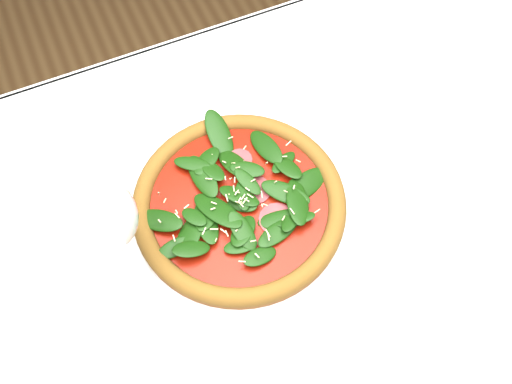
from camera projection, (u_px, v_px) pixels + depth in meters
name	position (u px, v px, depth m)	size (l,w,h in m)	color
ground	(253.00, 383.00, 1.37)	(6.00, 6.00, 0.00)	brown
dining_table	(251.00, 298.00, 0.80)	(1.21, 0.81, 0.75)	white
plate	(240.00, 209.00, 0.74)	(0.32, 0.32, 0.01)	silver
pizza	(239.00, 202.00, 0.73)	(0.28, 0.28, 0.04)	brown
wine_glass	(101.00, 218.00, 0.60)	(0.08, 0.08, 0.19)	white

